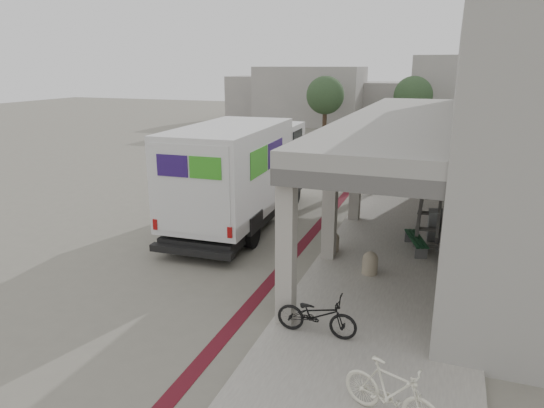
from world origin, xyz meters
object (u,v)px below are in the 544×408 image
at_px(bench, 416,241).
at_px(bicycle_black, 317,315).
at_px(fedex_truck, 241,171).
at_px(bicycle_cream, 391,392).
at_px(utility_cabinet, 435,225).

relative_size(bench, bicycle_black, 0.99).
bearing_deg(fedex_truck, bicycle_cream, -56.43).
height_order(utility_cabinet, bicycle_cream, bicycle_cream).
relative_size(bench, bicycle_cream, 1.01).
bearing_deg(bicycle_black, fedex_truck, 34.47).
bearing_deg(utility_cabinet, bicycle_black, -111.52).
bearing_deg(bicycle_cream, bicycle_black, 61.15).
height_order(bench, bicycle_black, bicycle_black).
height_order(bench, utility_cabinet, utility_cabinet).
distance_m(fedex_truck, bench, 6.55).
distance_m(fedex_truck, bicycle_cream, 11.08).
distance_m(bench, bicycle_cream, 7.90).
bearing_deg(fedex_truck, bicycle_black, -57.93).
xyz_separation_m(bench, bicycle_black, (-1.61, -5.80, 0.17)).
bearing_deg(bench, fedex_truck, 153.67).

